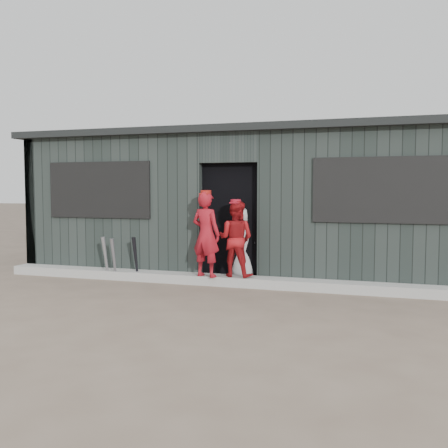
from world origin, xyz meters
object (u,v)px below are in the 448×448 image
(player_grey_back, at_px, (243,244))
(bat_right, at_px, (136,259))
(player_red_right, at_px, (236,239))
(bat_left, at_px, (106,258))
(player_red_left, at_px, (206,234))
(dugout, at_px, (250,203))
(bat_mid, at_px, (114,259))

(player_grey_back, bearing_deg, bat_right, 30.97)
(bat_right, height_order, player_red_right, player_red_right)
(bat_left, relative_size, bat_right, 1.00)
(player_red_left, xyz_separation_m, player_grey_back, (0.46, 0.58, -0.20))
(player_grey_back, relative_size, dugout, 0.15)
(bat_right, bearing_deg, dugout, 48.37)
(bat_right, bearing_deg, player_red_left, -3.45)
(player_red_left, bearing_deg, bat_left, 15.95)
(bat_left, distance_m, bat_mid, 0.17)
(bat_right, distance_m, player_red_left, 1.38)
(player_grey_back, bearing_deg, dugout, -66.04)
(player_red_right, distance_m, dugout, 1.76)
(player_red_left, bearing_deg, dugout, -82.87)
(bat_left, height_order, player_grey_back, player_grey_back)
(bat_mid, relative_size, player_grey_back, 0.58)
(bat_right, relative_size, dugout, 0.09)
(player_grey_back, distance_m, dugout, 1.43)
(dugout, bearing_deg, bat_right, -131.63)
(bat_right, height_order, dugout, dugout)
(bat_right, xyz_separation_m, player_red_right, (1.75, 0.09, 0.39))
(bat_right, height_order, player_grey_back, player_grey_back)
(bat_left, relative_size, player_red_left, 0.55)
(bat_right, bearing_deg, player_red_right, 2.87)
(bat_right, distance_m, dugout, 2.52)
(bat_left, height_order, bat_right, same)
(bat_mid, relative_size, bat_right, 0.97)
(bat_mid, distance_m, player_grey_back, 2.22)
(bat_mid, height_order, bat_right, bat_right)
(player_red_right, height_order, dugout, dugout)
(bat_mid, xyz_separation_m, player_red_right, (2.11, 0.20, 0.40))
(player_red_left, distance_m, dugout, 1.91)
(bat_mid, distance_m, bat_right, 0.37)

